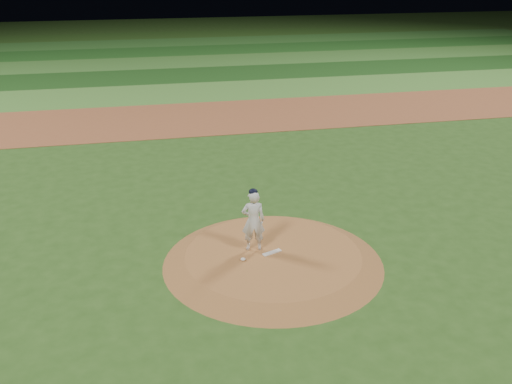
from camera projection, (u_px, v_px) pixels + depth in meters
ground at (273, 262)px, 14.31m from camera, size 120.00×120.00×0.00m
infield_dirt_band at (202, 118)px, 26.93m from camera, size 70.00×6.00×0.02m
outfield_stripe_0 at (190, 92)px, 31.89m from camera, size 70.00×5.00×0.02m
outfield_stripe_1 at (181, 75)px, 36.40m from camera, size 70.00×5.00×0.02m
outfield_stripe_2 at (175, 62)px, 40.90m from camera, size 70.00×5.00×0.02m
outfield_stripe_3 at (169, 51)px, 45.41m from camera, size 70.00×5.00×0.02m
outfield_stripe_4 at (165, 42)px, 49.92m from camera, size 70.00×5.00×0.02m
outfield_stripe_5 at (162, 35)px, 54.43m from camera, size 70.00×5.00×0.02m
pitchers_mound at (273, 258)px, 14.26m from camera, size 5.50×5.50×0.25m
pitching_rubber at (272, 252)px, 14.24m from camera, size 0.53×0.31×0.03m
rosin_bag at (243, 259)px, 13.88m from camera, size 0.12×0.12×0.07m
pitcher_on_mound at (253, 220)px, 14.11m from camera, size 0.62×0.45×1.65m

